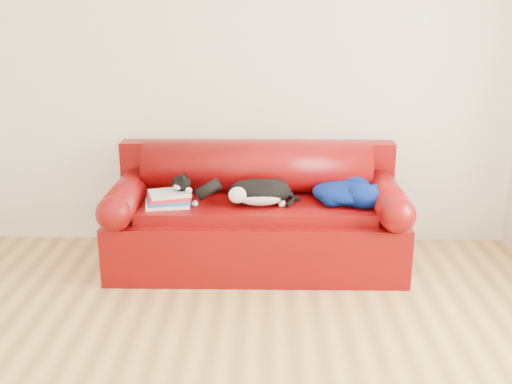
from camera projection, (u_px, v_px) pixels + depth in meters
ground at (205, 382)px, 3.06m from camera, size 4.50×4.50×0.00m
room_shell at (224, 48)px, 2.59m from camera, size 4.52×4.02×2.61m
sofa_base at (256, 234)px, 4.42m from camera, size 2.10×0.90×0.50m
sofa_back at (257, 185)px, 4.56m from camera, size 2.10×1.01×0.88m
book_stack at (168, 199)px, 4.21m from camera, size 0.34×0.29×0.10m
cat at (259, 193)px, 4.20m from camera, size 0.65×0.40×0.23m
blanket at (346, 192)px, 4.28m from camera, size 0.58×0.59×0.17m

